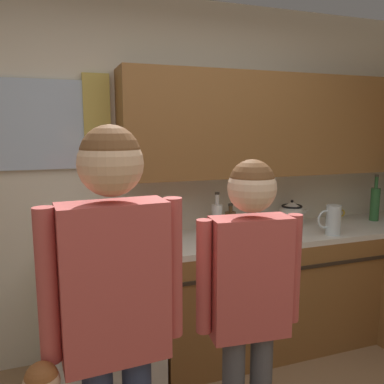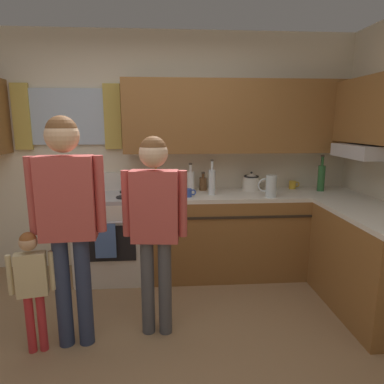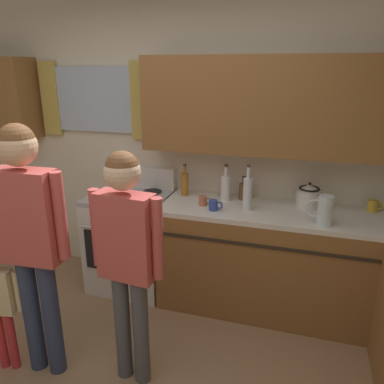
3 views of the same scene
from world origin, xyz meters
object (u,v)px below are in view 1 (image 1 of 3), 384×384
cup_terracotta (207,236)px  adult_in_plaid (249,290)px  bottle_squat_brown (230,220)px  bottle_tall_clear (253,218)px  stove_oven (105,312)px  water_pitcher (332,220)px  bottle_milk_white (217,218)px  mug_cobalt_blue (227,237)px  stovetop_kettle (292,213)px  bottle_wine_green (375,203)px  mug_mustard_yellow (338,214)px  adult_holding_child (115,299)px  bottle_oil_amber (167,222)px

cup_terracotta → adult_in_plaid: adult_in_plaid is taller
bottle_squat_brown → bottle_tall_clear: bearing=-74.3°
stove_oven → water_pitcher: size_ratio=5.00×
stove_oven → water_pitcher: (1.65, -0.21, 0.54)m
bottle_milk_white → mug_cobalt_blue: size_ratio=2.73×
stove_oven → stovetop_kettle: stovetop_kettle is taller
bottle_tall_clear → adult_in_plaid: 1.16m
bottle_tall_clear → bottle_wine_green: 1.23m
bottle_squat_brown → mug_mustard_yellow: bottle_squat_brown is taller
stove_oven → adult_holding_child: 1.31m
cup_terracotta → adult_holding_child: adult_holding_child is taller
mug_mustard_yellow → adult_in_plaid: 1.98m
bottle_tall_clear → mug_cobalt_blue: size_ratio=3.20×
bottle_tall_clear → adult_in_plaid: bearing=-119.0°
stove_oven → adult_in_plaid: bearing=-64.5°
bottle_wine_green → bottle_oil_amber: (-1.81, 0.09, -0.04)m
bottle_tall_clear → stovetop_kettle: bearing=24.2°
stovetop_kettle → mug_mustard_yellow: bearing=5.0°
adult_in_plaid → stove_oven: bearing=115.5°
bottle_milk_white → bottle_oil_amber: size_ratio=1.09×
mug_cobalt_blue → adult_in_plaid: 0.96m
bottle_squat_brown → mug_mustard_yellow: 1.03m
adult_holding_child → cup_terracotta: bearing=53.9°
bottle_wine_green → stove_oven: bearing=-178.7°
bottle_milk_white → stovetop_kettle: bearing=3.8°
water_pitcher → adult_holding_child: (-1.74, -0.96, 0.05)m
bottle_squat_brown → mug_mustard_yellow: size_ratio=1.71×
stove_oven → bottle_squat_brown: bearing=10.4°
bottle_milk_white → bottle_oil_amber: (-0.37, 0.03, -0.01)m
bottle_oil_amber → adult_holding_child: (-0.58, -1.31, 0.06)m
bottle_milk_white → cup_terracotta: 0.24m
bottle_milk_white → adult_in_plaid: 1.23m
stove_oven → bottle_squat_brown: 1.14m
stove_oven → mug_cobalt_blue: (0.82, -0.15, 0.48)m
mug_mustard_yellow → bottle_tall_clear: bearing=-165.2°
bottle_wine_green → bottle_oil_amber: size_ratio=1.38×
adult_holding_child → water_pitcher: bearing=28.9°
cup_terracotta → bottle_tall_clear: bearing=1.6°
bottle_wine_green → adult_holding_child: bearing=-152.9°
bottle_wine_green → bottle_squat_brown: bearing=174.2°
bottle_wine_green → water_pitcher: size_ratio=1.79×
bottle_milk_white → cup_terracotta: (-0.15, -0.18, -0.08)m
adult_in_plaid → bottle_squat_brown: bearing=68.5°
bottle_oil_amber → stovetop_kettle: (1.06, 0.02, -0.01)m
bottle_milk_white → mug_cobalt_blue: bottle_milk_white is taller
water_pitcher → adult_holding_child: size_ratio=0.13×
bottle_milk_white → water_pitcher: bearing=-21.8°
mug_mustard_yellow → adult_in_plaid: adult_in_plaid is taller
bottle_squat_brown → bottle_wine_green: bottle_wine_green is taller
mug_cobalt_blue → stove_oven: bearing=169.5°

